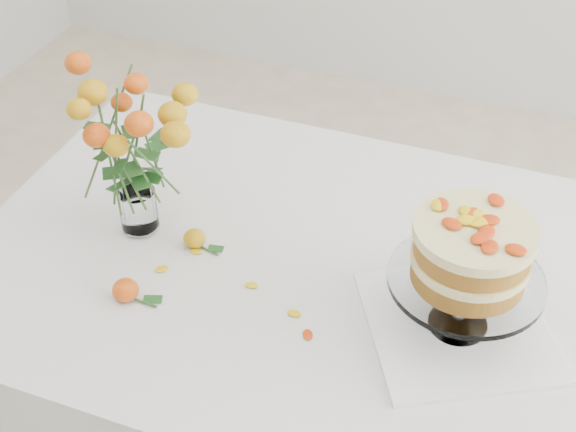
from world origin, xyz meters
TOP-DOWN VIEW (x-y plane):
  - table at (0.00, 0.00)m, footprint 1.43×0.93m
  - napkin at (0.26, -0.07)m, footprint 0.42×0.42m
  - cake_stand at (0.26, -0.07)m, footprint 0.27×0.27m
  - rose_vase at (-0.40, -0.02)m, footprint 0.29×0.29m
  - loose_rose_near at (-0.27, -0.03)m, footprint 0.08×0.04m
  - loose_rose_far at (-0.32, -0.21)m, footprint 0.09×0.05m
  - stray_petal_a at (-0.12, -0.10)m, footprint 0.03×0.02m
  - stray_petal_b at (-0.02, -0.14)m, footprint 0.03×0.02m
  - stray_petal_c at (0.02, -0.18)m, footprint 0.03×0.02m
  - stray_petal_d at (-0.26, -0.05)m, footprint 0.03×0.02m
  - stray_petal_e at (-0.30, -0.12)m, footprint 0.03×0.02m
  - stray_petal_f at (0.30, -0.08)m, footprint 0.03×0.02m

SIDE VIEW (x-z plane):
  - table at x=0.00m, z-range 0.30..1.05m
  - stray_petal_a at x=-0.12m, z-range 0.76..0.76m
  - stray_petal_b at x=-0.02m, z-range 0.76..0.76m
  - stray_petal_c at x=0.02m, z-range 0.76..0.76m
  - stray_petal_d at x=-0.26m, z-range 0.76..0.76m
  - stray_petal_e at x=-0.30m, z-range 0.76..0.76m
  - stray_petal_f at x=0.30m, z-range 0.76..0.76m
  - napkin at x=0.26m, z-range 0.76..0.77m
  - loose_rose_near at x=-0.27m, z-range 0.76..0.79m
  - loose_rose_far at x=-0.32m, z-range 0.76..0.80m
  - cake_stand at x=0.26m, z-range 0.81..1.05m
  - rose_vase at x=-0.40m, z-range 0.79..1.17m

